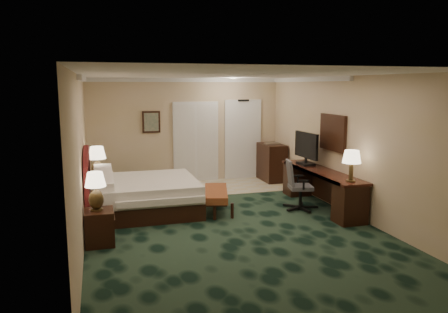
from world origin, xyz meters
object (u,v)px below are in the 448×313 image
object	(u,v)px
bed	(145,196)
desk_chair	(301,185)
lamp_near	(96,191)
bed_bench	(216,201)
minibar	(272,162)
tv	(306,149)
nightstand_near	(100,227)
lamp_far	(97,163)
nightstand_far	(98,192)
desk	(321,189)

from	to	relation	value
bed	desk_chair	xyz separation A→B (m)	(3.08, -0.73, 0.19)
lamp_near	bed	bearing A→B (deg)	60.48
bed_bench	minibar	distance (m)	3.21
tv	nightstand_near	bearing A→B (deg)	-162.12
tv	desk_chair	world-z (taller)	tv
lamp_near	lamp_far	xyz separation A→B (m)	(0.04, 2.54, 0.02)
bed	lamp_far	bearing A→B (deg)	133.99
nightstand_far	desk	xyz separation A→B (m)	(4.45, -1.57, 0.12)
lamp_near	bed_bench	xyz separation A→B (m)	(2.30, 1.25, -0.65)
bed	nightstand_near	size ratio (longest dim) A/B	3.68
bed_bench	tv	bearing A→B (deg)	24.08
lamp_far	bed_bench	distance (m)	2.69
nightstand_far	desk_chair	world-z (taller)	desk_chair
nightstand_near	desk	world-z (taller)	desk
bed	nightstand_near	xyz separation A→B (m)	(-0.89, -1.64, -0.05)
nightstand_near	lamp_near	bearing A→B (deg)	149.54
nightstand_far	tv	world-z (taller)	tv
nightstand_near	nightstand_far	xyz separation A→B (m)	(-0.01, 2.52, -0.01)
nightstand_near	lamp_near	world-z (taller)	lamp_near
bed_bench	desk_chair	size ratio (longest dim) A/B	1.26
lamp_far	bed_bench	size ratio (longest dim) A/B	0.54
bed	lamp_near	xyz separation A→B (m)	(-0.92, -1.62, 0.54)
lamp_near	desk_chair	xyz separation A→B (m)	(4.00, 0.89, -0.36)
bed	bed_bench	xyz separation A→B (m)	(1.38, -0.37, -0.11)
nightstand_far	desk	world-z (taller)	desk
nightstand_far	tv	size ratio (longest dim) A/B	0.58
desk	nightstand_far	bearing A→B (deg)	160.55
nightstand_near	nightstand_far	size ratio (longest dim) A/B	1.04
nightstand_near	minibar	xyz separation A→B (m)	(4.45, 3.62, 0.21)
nightstand_near	tv	size ratio (longest dim) A/B	0.60
tv	nightstand_far	bearing A→B (deg)	166.32
nightstand_far	lamp_far	size ratio (longest dim) A/B	0.77
lamp_far	desk_chair	world-z (taller)	lamp_far
nightstand_far	lamp_near	xyz separation A→B (m)	(-0.02, -2.50, 0.60)
lamp_near	tv	distance (m)	4.75
desk	lamp_far	bearing A→B (deg)	160.06
lamp_far	lamp_near	bearing A→B (deg)	-90.81
desk	desk_chair	world-z (taller)	desk_chair
tv	desk_chair	size ratio (longest dim) A/B	0.91
lamp_far	desk_chair	bearing A→B (deg)	-22.59
desk	tv	bearing A→B (deg)	91.55
nightstand_far	lamp_far	distance (m)	0.62
nightstand_near	lamp_far	size ratio (longest dim) A/B	0.80
bed	bed_bench	world-z (taller)	bed
desk_chair	minibar	bearing A→B (deg)	92.53
nightstand_near	lamp_far	distance (m)	2.63
lamp_far	bed_bench	bearing A→B (deg)	-29.59
lamp_far	minibar	size ratio (longest dim) A/B	0.71
desk_chair	minibar	world-z (taller)	desk_chair
desk_chair	minibar	distance (m)	2.75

